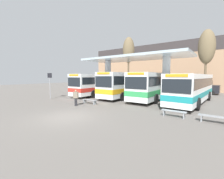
{
  "coord_description": "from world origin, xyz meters",
  "views": [
    {
      "loc": [
        8.87,
        -6.57,
        2.93
      ],
      "look_at": [
        0.0,
        5.31,
        1.6
      ],
      "focal_mm": 24.0,
      "sensor_mm": 36.0,
      "label": 1
    }
  ],
  "objects_px": {
    "waiting_bench_far_platform": "(90,101)",
    "poplar_tree_behind_right": "(207,47)",
    "transit_bus_right_bay": "(156,84)",
    "transit_bus_far_right_bay": "(192,87)",
    "transit_bus_left_bay": "(104,83)",
    "parked_car_street": "(203,87)",
    "waiting_bench_near_pillar": "(217,118)",
    "poplar_tree_behind_left": "(129,51)",
    "waiting_bench_mid_platform": "(174,112)",
    "info_sign_platform": "(50,81)",
    "pedestrian_waiting": "(76,96)",
    "transit_bus_center_bay": "(127,84)"
  },
  "relations": [
    {
      "from": "poplar_tree_behind_right",
      "to": "waiting_bench_near_pillar",
      "type": "bearing_deg",
      "value": -82.04
    },
    {
      "from": "transit_bus_right_bay",
      "to": "pedestrian_waiting",
      "type": "xyz_separation_m",
      "value": [
        -4.57,
        -9.46,
        -0.89
      ]
    },
    {
      "from": "transit_bus_right_bay",
      "to": "waiting_bench_far_platform",
      "type": "xyz_separation_m",
      "value": [
        -4.19,
        -7.94,
        -1.51
      ]
    },
    {
      "from": "waiting_bench_far_platform",
      "to": "waiting_bench_mid_platform",
      "type": "bearing_deg",
      "value": 0.0
    },
    {
      "from": "transit_bus_center_bay",
      "to": "waiting_bench_near_pillar",
      "type": "distance_m",
      "value": 12.89
    },
    {
      "from": "transit_bus_far_right_bay",
      "to": "waiting_bench_mid_platform",
      "type": "xyz_separation_m",
      "value": [
        -0.07,
        -7.04,
        -1.42
      ]
    },
    {
      "from": "transit_bus_right_bay",
      "to": "info_sign_platform",
      "type": "xyz_separation_m",
      "value": [
        -10.78,
        -8.46,
        0.49
      ]
    },
    {
      "from": "poplar_tree_behind_right",
      "to": "parked_car_street",
      "type": "height_order",
      "value": "poplar_tree_behind_right"
    },
    {
      "from": "transit_bus_left_bay",
      "to": "transit_bus_far_right_bay",
      "type": "relative_size",
      "value": 1.03
    },
    {
      "from": "transit_bus_right_bay",
      "to": "poplar_tree_behind_left",
      "type": "bearing_deg",
      "value": -37.62
    },
    {
      "from": "poplar_tree_behind_left",
      "to": "waiting_bench_near_pillar",
      "type": "bearing_deg",
      "value": -43.24
    },
    {
      "from": "waiting_bench_far_platform",
      "to": "poplar_tree_behind_right",
      "type": "relative_size",
      "value": 0.2
    },
    {
      "from": "waiting_bench_mid_platform",
      "to": "poplar_tree_behind_right",
      "type": "height_order",
      "value": "poplar_tree_behind_right"
    },
    {
      "from": "transit_bus_center_bay",
      "to": "poplar_tree_behind_left",
      "type": "xyz_separation_m",
      "value": [
        -3.43,
        6.27,
        5.72
      ]
    },
    {
      "from": "transit_bus_left_bay",
      "to": "pedestrian_waiting",
      "type": "bearing_deg",
      "value": 111.89
    },
    {
      "from": "waiting_bench_far_platform",
      "to": "poplar_tree_behind_right",
      "type": "xyz_separation_m",
      "value": [
        9.09,
        13.45,
        6.5
      ]
    },
    {
      "from": "poplar_tree_behind_right",
      "to": "transit_bus_left_bay",
      "type": "bearing_deg",
      "value": -154.77
    },
    {
      "from": "transit_bus_right_bay",
      "to": "transit_bus_far_right_bay",
      "type": "bearing_deg",
      "value": 166.67
    },
    {
      "from": "transit_bus_center_bay",
      "to": "transit_bus_far_right_bay",
      "type": "xyz_separation_m",
      "value": [
        8.25,
        0.03,
        -0.13
      ]
    },
    {
      "from": "info_sign_platform",
      "to": "parked_car_street",
      "type": "distance_m",
      "value": 23.68
    },
    {
      "from": "transit_bus_far_right_bay",
      "to": "pedestrian_waiting",
      "type": "xyz_separation_m",
      "value": [
        -8.89,
        -8.57,
        -0.79
      ]
    },
    {
      "from": "waiting_bench_far_platform",
      "to": "transit_bus_right_bay",
      "type": "bearing_deg",
      "value": 62.18
    },
    {
      "from": "waiting_bench_near_pillar",
      "to": "poplar_tree_behind_left",
      "type": "height_order",
      "value": "poplar_tree_behind_left"
    },
    {
      "from": "transit_bus_far_right_bay",
      "to": "waiting_bench_near_pillar",
      "type": "distance_m",
      "value": 7.59
    },
    {
      "from": "waiting_bench_mid_platform",
      "to": "parked_car_street",
      "type": "bearing_deg",
      "value": 89.81
    },
    {
      "from": "transit_bus_center_bay",
      "to": "waiting_bench_far_platform",
      "type": "distance_m",
      "value": 7.19
    },
    {
      "from": "waiting_bench_mid_platform",
      "to": "transit_bus_left_bay",
      "type": "bearing_deg",
      "value": 150.06
    },
    {
      "from": "transit_bus_left_bay",
      "to": "waiting_bench_near_pillar",
      "type": "bearing_deg",
      "value": 153.16
    },
    {
      "from": "transit_bus_left_bay",
      "to": "pedestrian_waiting",
      "type": "xyz_separation_m",
      "value": [
        3.73,
        -8.76,
        -0.83
      ]
    },
    {
      "from": "transit_bus_left_bay",
      "to": "poplar_tree_behind_left",
      "type": "relative_size",
      "value": 1.21
    },
    {
      "from": "pedestrian_waiting",
      "to": "poplar_tree_behind_right",
      "type": "relative_size",
      "value": 0.17
    },
    {
      "from": "waiting_bench_near_pillar",
      "to": "waiting_bench_far_platform",
      "type": "height_order",
      "value": "same"
    },
    {
      "from": "transit_bus_center_bay",
      "to": "transit_bus_far_right_bay",
      "type": "bearing_deg",
      "value": 178.16
    },
    {
      "from": "waiting_bench_near_pillar",
      "to": "poplar_tree_behind_left",
      "type": "xyz_separation_m",
      "value": [
        -14.13,
        13.28,
        7.25
      ]
    },
    {
      "from": "waiting_bench_far_platform",
      "to": "parked_car_street",
      "type": "bearing_deg",
      "value": 64.3
    },
    {
      "from": "transit_bus_center_bay",
      "to": "poplar_tree_behind_left",
      "type": "height_order",
      "value": "poplar_tree_behind_left"
    },
    {
      "from": "waiting_bench_near_pillar",
      "to": "waiting_bench_mid_platform",
      "type": "xyz_separation_m",
      "value": [
        -2.51,
        0.0,
        -0.01
      ]
    },
    {
      "from": "transit_bus_center_bay",
      "to": "pedestrian_waiting",
      "type": "distance_m",
      "value": 8.61
    },
    {
      "from": "pedestrian_waiting",
      "to": "waiting_bench_far_platform",
      "type": "bearing_deg",
      "value": 39.74
    },
    {
      "from": "info_sign_platform",
      "to": "pedestrian_waiting",
      "type": "distance_m",
      "value": 6.44
    },
    {
      "from": "poplar_tree_behind_right",
      "to": "waiting_bench_mid_platform",
      "type": "bearing_deg",
      "value": -92.7
    },
    {
      "from": "waiting_bench_mid_platform",
      "to": "pedestrian_waiting",
      "type": "height_order",
      "value": "pedestrian_waiting"
    },
    {
      "from": "info_sign_platform",
      "to": "pedestrian_waiting",
      "type": "height_order",
      "value": "info_sign_platform"
    },
    {
      "from": "transit_bus_left_bay",
      "to": "transit_bus_far_right_bay",
      "type": "height_order",
      "value": "transit_bus_left_bay"
    },
    {
      "from": "parked_car_street",
      "to": "poplar_tree_behind_right",
      "type": "bearing_deg",
      "value": -79.5
    },
    {
      "from": "info_sign_platform",
      "to": "poplar_tree_behind_right",
      "type": "height_order",
      "value": "poplar_tree_behind_right"
    },
    {
      "from": "transit_bus_far_right_bay",
      "to": "waiting_bench_far_platform",
      "type": "bearing_deg",
      "value": 42.43
    },
    {
      "from": "transit_bus_center_bay",
      "to": "info_sign_platform",
      "type": "relative_size",
      "value": 3.25
    },
    {
      "from": "transit_bus_left_bay",
      "to": "transit_bus_center_bay",
      "type": "height_order",
      "value": "transit_bus_center_bay"
    },
    {
      "from": "transit_bus_center_bay",
      "to": "transit_bus_right_bay",
      "type": "xyz_separation_m",
      "value": [
        3.92,
        0.92,
        -0.03
      ]
    }
  ]
}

